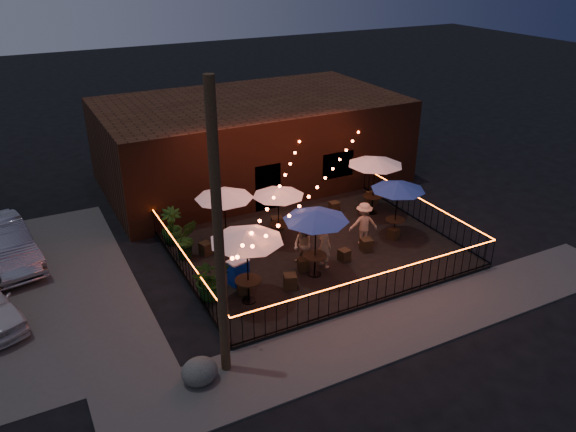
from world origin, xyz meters
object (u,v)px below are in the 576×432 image
(utility_pole, at_px, (219,240))
(cafe_table_0, at_px, (247,237))
(cafe_table_1, at_px, (224,195))
(cafe_table_4, at_px, (398,187))
(cafe_table_5, at_px, (375,161))
(boulder, at_px, (199,372))
(cafe_table_2, at_px, (316,216))
(cafe_table_3, at_px, (278,193))
(cooler, at_px, (238,272))

(utility_pole, distance_m, cafe_table_0, 3.45)
(cafe_table_1, xyz_separation_m, cafe_table_4, (6.22, -2.15, -0.08))
(cafe_table_1, xyz_separation_m, cafe_table_5, (6.70, 0.03, 0.15))
(boulder, bearing_deg, cafe_table_1, 62.61)
(cafe_table_0, distance_m, boulder, 4.31)
(cafe_table_0, relative_size, cafe_table_5, 0.92)
(utility_pole, relative_size, cafe_table_5, 2.87)
(boulder, bearing_deg, cafe_table_2, 30.67)
(cafe_table_1, distance_m, cafe_table_3, 2.07)
(utility_pole, relative_size, cafe_table_0, 3.12)
(cafe_table_0, bearing_deg, boulder, -133.88)
(cafe_table_1, relative_size, cafe_table_3, 1.19)
(boulder, bearing_deg, cafe_table_0, 46.12)
(cafe_table_2, height_order, cafe_table_5, cafe_table_5)
(cafe_table_1, distance_m, cafe_table_5, 6.70)
(cafe_table_0, bearing_deg, cafe_table_5, 26.62)
(utility_pole, xyz_separation_m, cafe_table_4, (8.72, 4.07, -1.75))
(cafe_table_0, bearing_deg, cafe_table_3, 50.56)
(cooler, height_order, boulder, cooler)
(utility_pole, distance_m, cafe_table_2, 5.61)
(cafe_table_2, bearing_deg, cafe_table_4, 14.58)
(cafe_table_3, bearing_deg, cafe_table_2, -90.89)
(cafe_table_1, distance_m, cafe_table_4, 6.58)
(cafe_table_3, distance_m, cafe_table_5, 4.70)
(utility_pole, relative_size, cafe_table_1, 2.84)
(cafe_table_0, xyz_separation_m, cafe_table_1, (0.71, 3.68, -0.16))
(cafe_table_3, distance_m, boulder, 8.25)
(cooler, relative_size, boulder, 0.94)
(cafe_table_5, xyz_separation_m, boulder, (-10.01, -6.42, -2.12))
(cafe_table_3, bearing_deg, cafe_table_5, 4.73)
(cafe_table_2, xyz_separation_m, cafe_table_5, (4.72, 3.28, 0.08))
(cafe_table_3, relative_size, cafe_table_4, 1.03)
(cafe_table_0, relative_size, cafe_table_1, 0.91)
(cafe_table_0, distance_m, cafe_table_4, 7.11)
(utility_pole, height_order, cooler, utility_pole)
(cafe_table_2, bearing_deg, boulder, -149.33)
(cafe_table_2, height_order, boulder, cafe_table_2)
(cafe_table_2, relative_size, boulder, 2.71)
(utility_pole, distance_m, cafe_table_3, 7.63)
(cafe_table_0, height_order, boulder, cafe_table_0)
(cafe_table_5, bearing_deg, cafe_table_1, -179.74)
(utility_pole, relative_size, cafe_table_2, 3.15)
(cafe_table_0, height_order, cafe_table_5, cafe_table_0)
(cooler, bearing_deg, cafe_table_1, 62.30)
(cafe_table_0, xyz_separation_m, cafe_table_4, (6.93, 1.54, -0.24))
(cafe_table_0, xyz_separation_m, cafe_table_5, (7.41, 3.71, -0.01))
(cafe_table_3, bearing_deg, cooler, -139.98)
(cafe_table_4, bearing_deg, boulder, -156.01)
(cooler, bearing_deg, utility_pole, -132.46)
(utility_pole, xyz_separation_m, cafe_table_2, (4.48, 2.97, -1.60))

